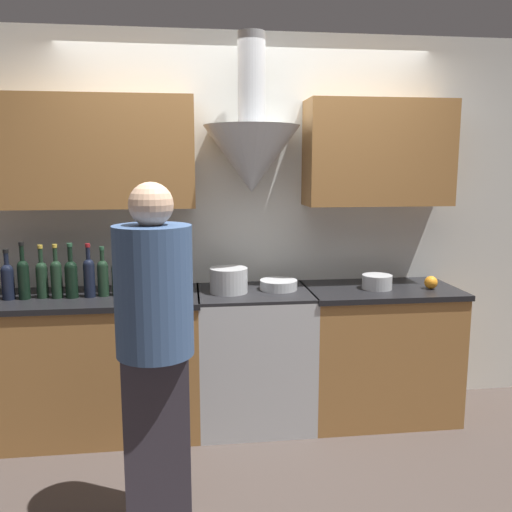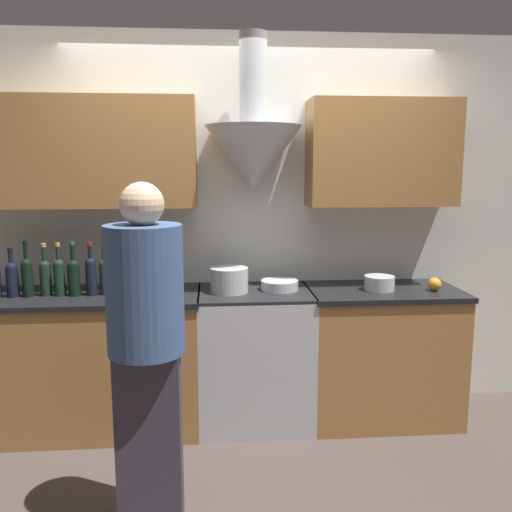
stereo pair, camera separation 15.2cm
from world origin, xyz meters
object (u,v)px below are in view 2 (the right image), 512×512
object	(u,v)px
orange_fruit	(435,284)
person_foreground_left	(147,344)
wine_bottle_8	(105,274)
wine_bottle_2	(12,277)
wine_bottle_7	(91,274)
stove_range	(255,356)
saucepan	(379,283)
wine_bottle_9	(119,275)
wine_bottle_3	(27,275)
wine_bottle_4	(45,275)
stock_pot	(229,280)
wine_bottle_5	(59,275)
wine_bottle_6	(74,275)
mixing_bowl	(280,285)

from	to	relation	value
orange_fruit	person_foreground_left	bearing A→B (deg)	-151.80
orange_fruit	wine_bottle_8	bearing A→B (deg)	178.06
wine_bottle_2	orange_fruit	distance (m)	2.70
wine_bottle_7	person_foreground_left	distance (m)	1.11
stove_range	wine_bottle_7	distance (m)	1.19
saucepan	wine_bottle_9	bearing A→B (deg)	179.06
wine_bottle_3	orange_fruit	world-z (taller)	wine_bottle_3
wine_bottle_4	orange_fruit	bearing A→B (deg)	-1.63
wine_bottle_9	person_foreground_left	bearing A→B (deg)	-74.16
wine_bottle_3	person_foreground_left	distance (m)	1.31
person_foreground_left	stock_pot	bearing A→B (deg)	67.73
wine_bottle_5	person_foreground_left	bearing A→B (deg)	-56.81
stove_range	wine_bottle_6	size ratio (longest dim) A/B	2.64
wine_bottle_8	stock_pot	bearing A→B (deg)	-0.26
wine_bottle_8	wine_bottle_9	xyz separation A→B (m)	(0.09, 0.00, -0.01)
stove_range	mixing_bowl	size ratio (longest dim) A/B	3.66
orange_fruit	saucepan	world-z (taller)	saucepan
wine_bottle_2	wine_bottle_3	xyz separation A→B (m)	(0.09, -0.00, 0.01)
wine_bottle_6	wine_bottle_7	size ratio (longest dim) A/B	1.02
mixing_bowl	saucepan	world-z (taller)	saucepan
wine_bottle_6	saucepan	xyz separation A→B (m)	(1.97, -0.00, -0.09)
wine_bottle_8	orange_fruit	bearing A→B (deg)	-1.94
wine_bottle_7	wine_bottle_8	size ratio (longest dim) A/B	1.07
stove_range	wine_bottle_5	size ratio (longest dim) A/B	2.68
wine_bottle_6	person_foreground_left	size ratio (longest dim) A/B	0.21
wine_bottle_6	person_foreground_left	bearing A→B (deg)	-60.47
stove_range	saucepan	world-z (taller)	saucepan
wine_bottle_9	saucepan	distance (m)	1.70
person_foreground_left	wine_bottle_4	bearing A→B (deg)	126.23
wine_bottle_5	stock_pot	bearing A→B (deg)	0.72
wine_bottle_9	mixing_bowl	world-z (taller)	wine_bottle_9
wine_bottle_2	orange_fruit	size ratio (longest dim) A/B	3.60
wine_bottle_4	saucepan	distance (m)	2.15
wine_bottle_9	mixing_bowl	size ratio (longest dim) A/B	1.24
wine_bottle_3	person_foreground_left	world-z (taller)	person_foreground_left
wine_bottle_2	saucepan	xyz separation A→B (m)	(2.35, -0.00, -0.08)
wine_bottle_5	wine_bottle_6	size ratio (longest dim) A/B	0.98
wine_bottle_2	wine_bottle_5	bearing A→B (deg)	0.55
wine_bottle_6	wine_bottle_8	distance (m)	0.19
stock_pot	person_foreground_left	distance (m)	1.10
stove_range	wine_bottle_6	distance (m)	1.29
wine_bottle_3	wine_bottle_8	world-z (taller)	wine_bottle_3
wine_bottle_2	wine_bottle_3	distance (m)	0.09
wine_bottle_2	mixing_bowl	distance (m)	1.69
wine_bottle_9	saucepan	xyz separation A→B (m)	(1.70, -0.03, -0.08)
wine_bottle_3	wine_bottle_7	size ratio (longest dim) A/B	1.05
wine_bottle_4	person_foreground_left	distance (m)	1.27
stove_range	wine_bottle_2	world-z (taller)	wine_bottle_2
wine_bottle_2	wine_bottle_9	size ratio (longest dim) A/B	1.02
stove_range	wine_bottle_4	world-z (taller)	wine_bottle_4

